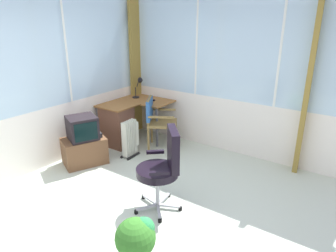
{
  "coord_description": "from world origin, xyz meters",
  "views": [
    {
      "loc": [
        -2.22,
        -1.94,
        2.23
      ],
      "look_at": [
        1.05,
        0.36,
        0.77
      ],
      "focal_mm": 32.58,
      "sensor_mm": 36.0,
      "label": 1
    }
  ],
  "objects_px": {
    "tv_on_stand": "(84,143)",
    "potted_plant": "(136,239)",
    "tv_remote": "(151,100)",
    "office_chair": "(164,164)",
    "desk": "(119,123)",
    "wooden_armchair": "(155,116)",
    "desk_lamp": "(140,84)",
    "space_heater": "(131,138)"
  },
  "relations": [
    {
      "from": "office_chair",
      "to": "tv_on_stand",
      "type": "height_order",
      "value": "office_chair"
    },
    {
      "from": "desk",
      "to": "potted_plant",
      "type": "distance_m",
      "value": 2.92
    },
    {
      "from": "space_heater",
      "to": "office_chair",
      "type": "bearing_deg",
      "value": -123.77
    },
    {
      "from": "wooden_armchair",
      "to": "office_chair",
      "type": "relative_size",
      "value": 0.89
    },
    {
      "from": "desk_lamp",
      "to": "wooden_armchair",
      "type": "xyz_separation_m",
      "value": [
        -0.38,
        -0.65,
        -0.42
      ]
    },
    {
      "from": "desk_lamp",
      "to": "potted_plant",
      "type": "xyz_separation_m",
      "value": [
        -2.64,
        -2.15,
        -0.72
      ]
    },
    {
      "from": "tv_remote",
      "to": "space_heater",
      "type": "distance_m",
      "value": 0.96
    },
    {
      "from": "tv_on_stand",
      "to": "space_heater",
      "type": "relative_size",
      "value": 1.25
    },
    {
      "from": "tv_on_stand",
      "to": "potted_plant",
      "type": "xyz_separation_m",
      "value": [
        -1.13,
        -2.05,
        -0.07
      ]
    },
    {
      "from": "desk",
      "to": "wooden_armchair",
      "type": "height_order",
      "value": "wooden_armchair"
    },
    {
      "from": "tv_on_stand",
      "to": "wooden_armchair",
      "type": "bearing_deg",
      "value": -25.79
    },
    {
      "from": "tv_remote",
      "to": "space_heater",
      "type": "relative_size",
      "value": 0.24
    },
    {
      "from": "tv_remote",
      "to": "wooden_armchair",
      "type": "relative_size",
      "value": 0.17
    },
    {
      "from": "desk_lamp",
      "to": "wooden_armchair",
      "type": "distance_m",
      "value": 0.86
    },
    {
      "from": "desk",
      "to": "space_heater",
      "type": "bearing_deg",
      "value": -116.52
    },
    {
      "from": "office_chair",
      "to": "tv_remote",
      "type": "bearing_deg",
      "value": 41.66
    },
    {
      "from": "wooden_armchair",
      "to": "potted_plant",
      "type": "height_order",
      "value": "wooden_armchair"
    },
    {
      "from": "wooden_armchair",
      "to": "office_chair",
      "type": "bearing_deg",
      "value": -139.55
    },
    {
      "from": "office_chair",
      "to": "tv_on_stand",
      "type": "xyz_separation_m",
      "value": [
        0.26,
        1.73,
        -0.25
      ]
    },
    {
      "from": "tv_remote",
      "to": "wooden_armchair",
      "type": "height_order",
      "value": "wooden_armchair"
    },
    {
      "from": "desk",
      "to": "space_heater",
      "type": "xyz_separation_m",
      "value": [
        -0.25,
        -0.49,
        -0.09
      ]
    },
    {
      "from": "office_chair",
      "to": "space_heater",
      "type": "height_order",
      "value": "office_chair"
    },
    {
      "from": "wooden_armchair",
      "to": "office_chair",
      "type": "distance_m",
      "value": 1.82
    },
    {
      "from": "tv_remote",
      "to": "office_chair",
      "type": "bearing_deg",
      "value": -140.9
    },
    {
      "from": "desk_lamp",
      "to": "space_heater",
      "type": "xyz_separation_m",
      "value": [
        -0.89,
        -0.51,
        -0.69
      ]
    },
    {
      "from": "tv_on_stand",
      "to": "desk",
      "type": "bearing_deg",
      "value": 5.44
    },
    {
      "from": "tv_remote",
      "to": "office_chair",
      "type": "distance_m",
      "value": 2.29
    },
    {
      "from": "tv_remote",
      "to": "wooden_armchair",
      "type": "distance_m",
      "value": 0.5
    },
    {
      "from": "desk",
      "to": "wooden_armchair",
      "type": "bearing_deg",
      "value": -67.66
    },
    {
      "from": "desk_lamp",
      "to": "wooden_armchair",
      "type": "height_order",
      "value": "desk_lamp"
    },
    {
      "from": "desk",
      "to": "wooden_armchair",
      "type": "distance_m",
      "value": 0.7
    },
    {
      "from": "wooden_armchair",
      "to": "tv_on_stand",
      "type": "height_order",
      "value": "wooden_armchair"
    },
    {
      "from": "tv_on_stand",
      "to": "space_heater",
      "type": "height_order",
      "value": "tv_on_stand"
    },
    {
      "from": "space_heater",
      "to": "tv_remote",
      "type": "bearing_deg",
      "value": 13.69
    },
    {
      "from": "desk_lamp",
      "to": "tv_on_stand",
      "type": "distance_m",
      "value": 1.65
    },
    {
      "from": "desk_lamp",
      "to": "potted_plant",
      "type": "height_order",
      "value": "desk_lamp"
    },
    {
      "from": "desk_lamp",
      "to": "space_heater",
      "type": "bearing_deg",
      "value": -149.97
    },
    {
      "from": "tv_remote",
      "to": "potted_plant",
      "type": "bearing_deg",
      "value": -147.11
    },
    {
      "from": "desk",
      "to": "desk_lamp",
      "type": "height_order",
      "value": "desk_lamp"
    },
    {
      "from": "desk",
      "to": "tv_on_stand",
      "type": "xyz_separation_m",
      "value": [
        -0.87,
        -0.08,
        -0.06
      ]
    },
    {
      "from": "desk_lamp",
      "to": "office_chair",
      "type": "distance_m",
      "value": 2.58
    },
    {
      "from": "desk_lamp",
      "to": "potted_plant",
      "type": "distance_m",
      "value": 3.48
    }
  ]
}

